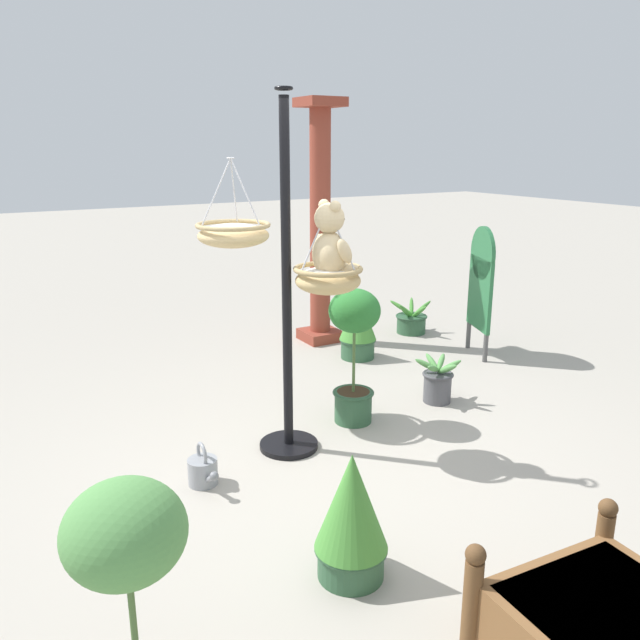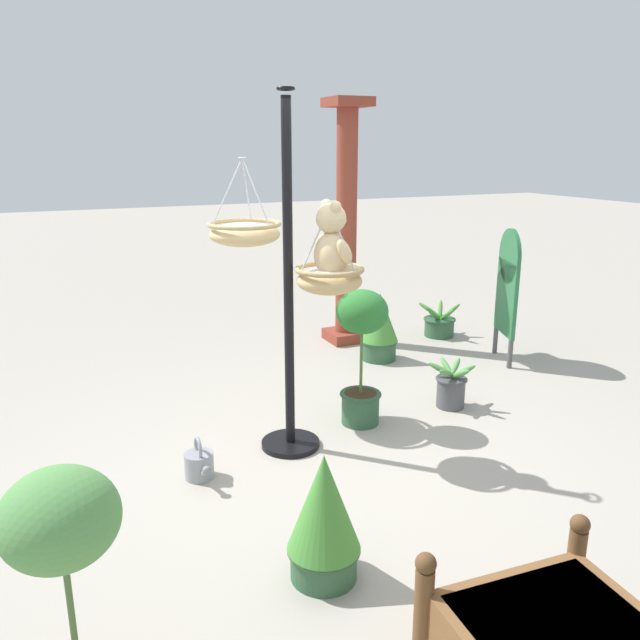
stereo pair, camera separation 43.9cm
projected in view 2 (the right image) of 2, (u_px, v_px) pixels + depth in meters
The scene contains 14 objects.
ground_plane at pixel (314, 457), 4.61m from camera, with size 40.00×40.00×0.00m, color #A8A093.
display_pole_central at pixel (289, 344), 4.57m from camera, with size 0.44×0.44×2.57m.
hanging_basket_with_teddy at pixel (329, 278), 4.40m from camera, with size 0.49×0.49×0.61m.
teddy_bear at pixel (333, 245), 4.35m from camera, with size 0.37×0.33×0.54m.
hanging_basket_left_high at pixel (245, 232), 5.04m from camera, with size 0.59×0.59×0.70m.
greenhouse_pillar_right at pixel (346, 229), 7.02m from camera, with size 0.44×0.44×2.69m.
potted_plant_fern_front at pixel (324, 518), 3.25m from camera, with size 0.39×0.39×0.71m.
potted_plant_flowering_red at pixel (380, 327), 6.62m from camera, with size 0.39×0.39×0.72m.
potted_plant_tall_leafy at pixel (451, 387), 5.46m from camera, with size 0.42×0.40×0.41m.
potted_plant_bushy_green at pixel (439, 324), 7.51m from camera, with size 0.53×0.51×0.40m.
potted_plant_small_succulent at pixel (362, 344), 5.00m from camera, with size 0.41×0.41×1.12m.
potted_plant_conical_shrub at pixel (70, 598), 2.24m from camera, with size 0.41×0.41×1.15m.
display_sign_board at pixel (508, 284), 6.47m from camera, with size 0.54×0.25×1.40m.
watering_can at pixel (199, 464), 4.30m from camera, with size 0.35×0.20×0.30m.
Camera 2 is at (3.82, -1.67, 2.21)m, focal length 35.37 mm.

